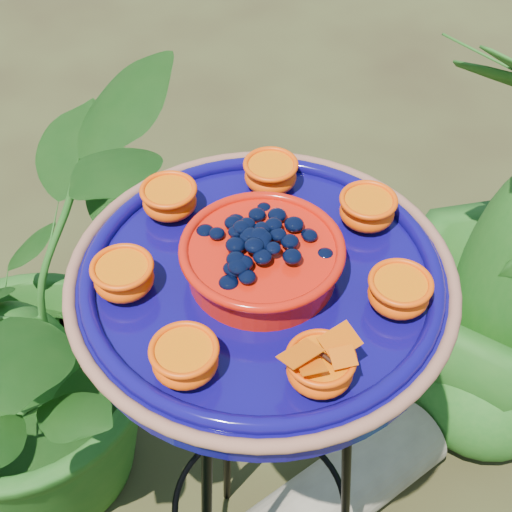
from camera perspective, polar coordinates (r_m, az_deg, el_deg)
name	(u,v)px	position (r m, az deg, el deg)	size (l,w,h in m)	color
tripod_stand	(260,440)	(1.30, 0.36, -14.53)	(0.38, 0.40, 0.99)	black
feeder_dish	(262,275)	(0.95, 0.48, -1.55)	(0.53, 0.53, 0.12)	#0D0759
driftwood_log	(344,488)	(1.84, 7.03, -17.95)	(0.18, 0.18, 0.53)	gray
shrub_back_left	(5,331)	(1.65, -19.44, -5.70)	(0.90, 0.78, 1.00)	#1C5516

